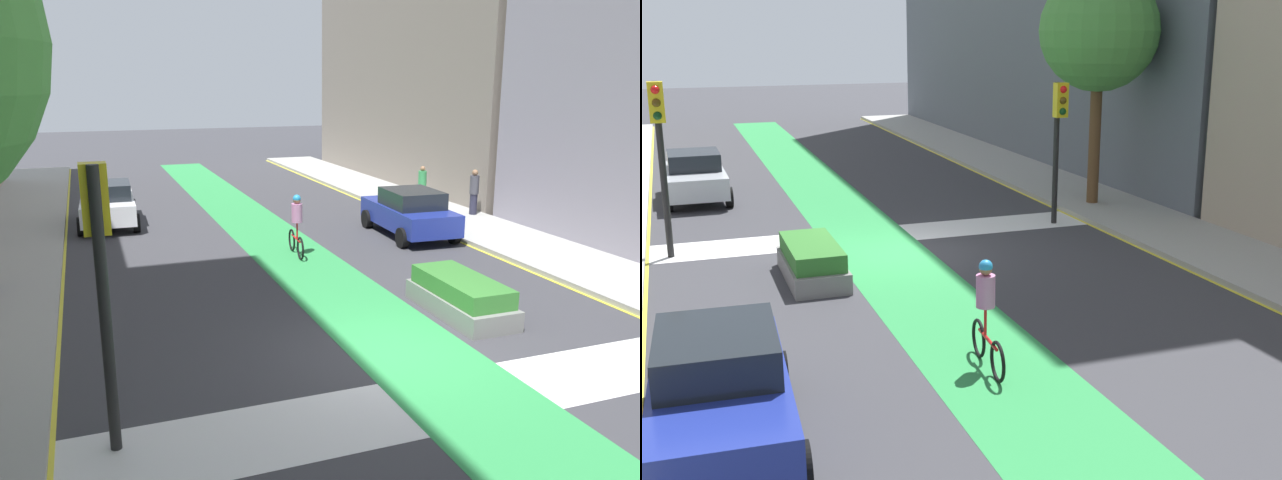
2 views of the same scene
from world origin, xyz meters
TOP-DOWN VIEW (x-y plane):
  - ground_plane at (0.00, 0.00)m, footprint 120.00×120.00m
  - bike_lane_paint at (0.41, 0.00)m, footprint 2.40×60.00m
  - crosswalk_band at (0.00, -2.00)m, footprint 12.00×1.80m
  - sidewalk_left at (-7.50, 0.00)m, footprint 3.00×60.00m
  - curb_stripe_left at (-6.00, 0.00)m, footprint 0.16×60.00m
  - curb_stripe_right at (6.00, 0.00)m, footprint 0.16×60.00m
  - traffic_signal_near_right at (5.41, -1.52)m, footprint 0.35×0.52m
  - traffic_signal_near_left at (-5.10, -1.48)m, footprint 0.35×0.52m
  - car_blue_right_far at (4.85, 8.36)m, footprint 2.18×4.28m
  - car_silver_right_near at (4.51, -8.51)m, footprint 2.08×4.23m
  - cyclist_in_lane at (0.51, 7.22)m, footprint 0.32×1.73m
  - street_tree_near at (-7.20, -3.15)m, footprint 3.63×3.63m
  - median_planter at (2.41, 1.36)m, footprint 1.22×2.88m

SIDE VIEW (x-z plane):
  - ground_plane at x=0.00m, z-range 0.00..0.00m
  - crosswalk_band at x=0.00m, z-range 0.00..0.01m
  - bike_lane_paint at x=0.41m, z-range 0.00..0.01m
  - curb_stripe_left at x=-6.00m, z-range 0.00..0.01m
  - curb_stripe_right at x=6.00m, z-range 0.00..0.01m
  - sidewalk_left at x=-7.50m, z-range 0.00..0.15m
  - median_planter at x=2.41m, z-range -0.02..0.83m
  - car_blue_right_far at x=4.85m, z-range 0.02..1.59m
  - car_silver_right_near at x=4.51m, z-range 0.02..1.59m
  - cyclist_in_lane at x=0.51m, z-range 0.04..1.90m
  - traffic_signal_near_left at x=-5.10m, z-range 0.82..4.85m
  - traffic_signal_near_right at x=5.41m, z-range 0.86..5.16m
  - street_tree_near at x=-7.20m, z-range 1.83..8.90m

